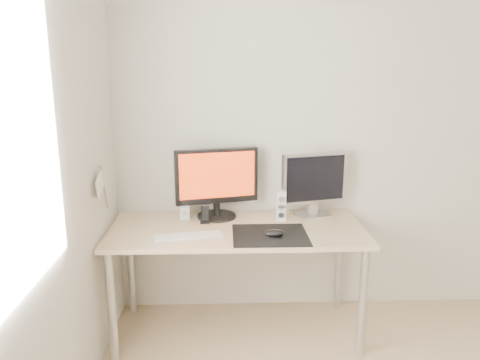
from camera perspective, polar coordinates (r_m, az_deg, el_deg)
name	(u,v)px	position (r m, az deg, el deg)	size (l,w,h in m)	color
wall_back	(370,136)	(3.35, 15.59, 5.18)	(3.50, 3.50, 0.00)	silver
mousepad	(270,235)	(2.83, 3.69, -6.70)	(0.45, 0.40, 0.00)	black
mouse	(274,233)	(2.80, 4.17, -6.47)	(0.12, 0.07, 0.04)	black
desk	(237,239)	(2.99, -0.40, -7.19)	(1.60, 0.70, 0.73)	#D1B587
main_monitor	(217,181)	(3.08, -2.86, -0.09)	(0.55, 0.31, 0.47)	black
second_monitor	(314,182)	(3.15, 9.03, -0.19)	(0.45, 0.21, 0.43)	#BDBDBF
speaker_left	(185,204)	(3.12, -6.71, -2.90)	(0.06, 0.08, 0.20)	white
speaker_right	(281,205)	(3.08, 4.97, -3.08)	(0.06, 0.08, 0.20)	white
keyboard	(188,236)	(2.80, -6.31, -6.85)	(0.43, 0.20, 0.02)	silver
phone_dock	(205,218)	(3.04, -4.26, -4.61)	(0.06, 0.05, 0.11)	black
pennant	(101,185)	(2.82, -16.56, -0.61)	(0.01, 0.23, 0.29)	#A57F54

